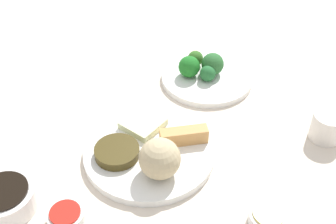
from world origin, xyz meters
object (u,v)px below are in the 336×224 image
soy_sauce_bowl (5,199)px  teacup (327,127)px  main_plate (151,151)px  sauce_ramekin_hot_mustard (267,218)px  broccoli_plate (207,78)px  sauce_ramekin_sweet_and_sour (66,217)px

soy_sauce_bowl → teacup: bearing=-103.3°
main_plate → sauce_ramekin_hot_mustard: sauce_ramekin_hot_mustard is taller
main_plate → soy_sauce_bowl: bearing=87.9°
soy_sauce_bowl → broccoli_plate: bearing=-74.4°
main_plate → teacup: (-0.13, -0.33, 0.02)m
sauce_ramekin_sweet_and_sour → teacup: teacup is taller
broccoli_plate → teacup: teacup is taller
sauce_ramekin_hot_mustard → sauce_ramekin_sweet_and_sour: bearing=60.0°
teacup → sauce_ramekin_hot_mustard: bearing=113.7°
sauce_ramekin_hot_mustard → teacup: bearing=-66.3°
teacup → broccoli_plate: bearing=19.0°
broccoli_plate → sauce_ramekin_hot_mustard: size_ratio=3.43×
sauce_ramekin_hot_mustard → teacup: size_ratio=0.99×
broccoli_plate → main_plate: bearing=123.3°
soy_sauce_bowl → sauce_ramekin_sweet_and_sour: size_ratio=1.66×
broccoli_plate → sauce_ramekin_sweet_and_sour: sauce_ramekin_sweet_and_sour is taller
soy_sauce_bowl → sauce_ramekin_sweet_and_sour: (-0.08, -0.08, -0.01)m
sauce_ramekin_sweet_and_sour → teacup: 0.53m
soy_sauce_bowl → sauce_ramekin_sweet_and_sour: soy_sauce_bowl is taller
broccoli_plate → sauce_ramekin_hot_mustard: (-0.39, 0.14, 0.00)m
soy_sauce_bowl → sauce_ramekin_hot_mustard: soy_sauce_bowl is taller
sauce_ramekin_hot_mustard → sauce_ramekin_sweet_and_sour: 0.34m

